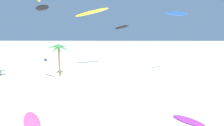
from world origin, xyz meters
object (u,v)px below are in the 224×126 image
flying_kite_2 (122,27)px  grounded_kite_0 (189,121)px  flying_kite_1 (42,8)px  flying_kite_3 (92,12)px  grounded_kite_1 (32,122)px  palm_tree_4 (59,50)px  flying_kite_4 (178,14)px

flying_kite_2 → grounded_kite_0: 41.09m
flying_kite_1 → flying_kite_2: flying_kite_1 is taller
flying_kite_3 → grounded_kite_1: size_ratio=2.76×
grounded_kite_0 → flying_kite_2: bearing=99.1°
grounded_kite_1 → palm_tree_4: bearing=97.8°
flying_kite_4 → palm_tree_4: bearing=-176.5°
flying_kite_2 → grounded_kite_0: bearing=-80.9°
flying_kite_1 → palm_tree_4: bearing=88.6°
flying_kite_2 → flying_kite_4: size_ratio=0.83×
flying_kite_3 → grounded_kite_0: (14.29, -28.59, -14.37)m
grounded_kite_0 → flying_kite_4: bearing=76.6°
flying_kite_3 → grounded_kite_0: 35.04m
palm_tree_4 → flying_kite_4: (26.01, 1.58, 7.80)m
flying_kite_1 → flying_kite_2: size_ratio=1.24×
flying_kite_4 → grounded_kite_0: 26.18m
palm_tree_4 → grounded_kite_1: (2.88, -20.93, -5.62)m
flying_kite_1 → flying_kite_4: bearing=19.1°
flying_kite_4 → flying_kite_1: bearing=-160.9°
grounded_kite_1 → flying_kite_4: bearing=44.2°
flying_kite_1 → flying_kite_4: (26.19, 9.06, -0.36)m
flying_kite_1 → grounded_kite_1: (3.06, -13.45, -13.77)m
flying_kite_2 → flying_kite_3: flying_kite_3 is taller
palm_tree_4 → flying_kite_4: size_ratio=0.51×
grounded_kite_0 → palm_tree_4: bearing=135.8°
flying_kite_3 → palm_tree_4: bearing=-128.0°
flying_kite_1 → grounded_kite_0: 28.21m
flying_kite_1 → grounded_kite_1: flying_kite_1 is taller
flying_kite_3 → grounded_kite_0: size_ratio=4.39×
palm_tree_4 → flying_kite_2: size_ratio=0.61×
palm_tree_4 → grounded_kite_0: 29.59m
flying_kite_2 → grounded_kite_0: size_ratio=3.22×
flying_kite_3 → flying_kite_4: size_ratio=1.14×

